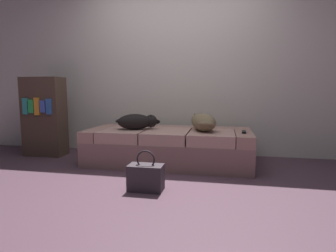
# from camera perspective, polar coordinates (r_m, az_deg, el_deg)

# --- Properties ---
(ground_plane) EXTENTS (10.00, 10.00, 0.00)m
(ground_plane) POSITION_cam_1_polar(r_m,az_deg,el_deg) (2.70, -3.89, -12.63)
(ground_plane) COLOR #4C3340
(back_wall) EXTENTS (6.40, 0.10, 2.80)m
(back_wall) POSITION_cam_1_polar(r_m,az_deg,el_deg) (4.16, 1.97, 13.90)
(back_wall) COLOR silver
(back_wall) RESTS_ON ground
(couch) EXTENTS (2.02, 0.89, 0.43)m
(couch) POSITION_cam_1_polar(r_m,az_deg,el_deg) (3.55, 0.16, -4.18)
(couch) COLOR #8A6461
(couch) RESTS_ON ground
(dog_dark) EXTENTS (0.55, 0.37, 0.19)m
(dog_dark) POSITION_cam_1_polar(r_m,az_deg,el_deg) (3.54, -6.20, 0.90)
(dog_dark) COLOR black
(dog_dark) RESTS_ON couch
(dog_tan) EXTENTS (0.42, 0.59, 0.21)m
(dog_tan) POSITION_cam_1_polar(r_m,az_deg,el_deg) (3.43, 7.05, 0.82)
(dog_tan) COLOR #7D694A
(dog_tan) RESTS_ON couch
(tv_remote) EXTENTS (0.05, 0.15, 0.02)m
(tv_remote) POSITION_cam_1_polar(r_m,az_deg,el_deg) (3.35, 15.16, -1.17)
(tv_remote) COLOR black
(tv_remote) RESTS_ON couch
(handbag) EXTENTS (0.32, 0.18, 0.38)m
(handbag) POSITION_cam_1_polar(r_m,az_deg,el_deg) (2.63, -4.52, -10.27)
(handbag) COLOR #382F35
(handbag) RESTS_ON ground
(bookshelf) EXTENTS (0.56, 0.30, 1.10)m
(bookshelf) POSITION_cam_1_polar(r_m,az_deg,el_deg) (4.32, -23.82, 1.76)
(bookshelf) COLOR #49362B
(bookshelf) RESTS_ON ground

